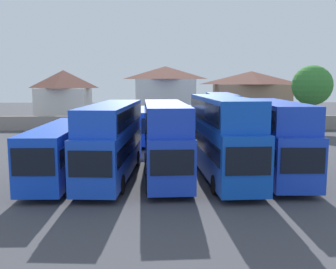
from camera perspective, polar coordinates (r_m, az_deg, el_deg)
ground at (r=42.79m, az=-0.53°, el=-0.44°), size 140.00×140.00×0.00m
depot_boundary_wall at (r=49.25m, az=-0.67°, el=1.71°), size 56.00×0.50×1.80m
bus_1 at (r=25.15m, az=-15.63°, el=-2.12°), size 2.51×10.64×3.45m
bus_2 at (r=25.04m, az=-8.23°, el=-0.27°), size 3.25×11.93×4.77m
bus_3 at (r=24.47m, az=-0.38°, el=-0.30°), size 2.98×10.45×4.84m
bus_4 at (r=24.82m, az=8.10°, el=0.21°), size 3.18×11.58×5.21m
bus_5 at (r=25.87m, az=15.47°, el=-0.06°), size 2.93×10.79×4.90m
bus_6 at (r=39.20m, az=-7.50°, el=1.51°), size 3.02×11.03×3.31m
bus_7 at (r=39.28m, az=-3.92°, el=1.66°), size 3.15×10.19×3.42m
bus_8 at (r=39.25m, az=2.98°, el=1.72°), size 2.80×10.52×3.49m
bus_9 at (r=40.02m, az=7.84°, el=2.91°), size 3.23×11.62×4.94m
house_terrace_left at (r=59.62m, az=-15.09°, el=5.49°), size 7.43×7.61×7.79m
house_terrace_centre at (r=57.85m, az=-0.37°, el=5.97°), size 9.01×6.48×8.37m
house_terrace_right at (r=60.90m, az=12.13°, el=5.57°), size 11.29×7.45×7.69m
tree_left_of_lot at (r=50.60m, az=20.50°, el=6.78°), size 4.89×4.89×8.13m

